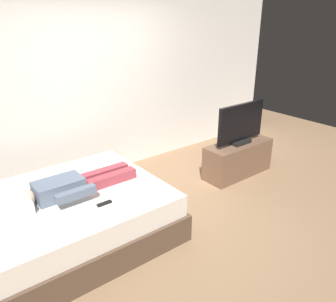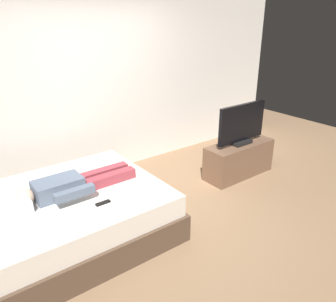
# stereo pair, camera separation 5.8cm
# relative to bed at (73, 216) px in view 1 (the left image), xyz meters

# --- Properties ---
(ground_plane) EXTENTS (10.00, 10.00, 0.00)m
(ground_plane) POSITION_rel_bed_xyz_m (0.95, -0.34, -0.26)
(ground_plane) COLOR #8C6B4C
(back_wall) EXTENTS (6.40, 0.10, 2.80)m
(back_wall) POSITION_rel_bed_xyz_m (1.35, 1.34, 1.14)
(back_wall) COLOR silver
(back_wall) RESTS_ON ground
(bed) EXTENTS (1.93, 1.64, 0.54)m
(bed) POSITION_rel_bed_xyz_m (0.00, 0.00, 0.00)
(bed) COLOR brown
(bed) RESTS_ON ground
(pillow) EXTENTS (0.48, 0.34, 0.12)m
(pillow) POSITION_rel_bed_xyz_m (-0.65, -0.00, 0.34)
(pillow) COLOR white
(pillow) RESTS_ON bed
(person) EXTENTS (1.26, 0.46, 0.18)m
(person) POSITION_rel_bed_xyz_m (0.03, 0.00, 0.36)
(person) COLOR slate
(person) RESTS_ON bed
(remote) EXTENTS (0.15, 0.04, 0.02)m
(remote) POSITION_rel_bed_xyz_m (0.18, -0.40, 0.29)
(remote) COLOR black
(remote) RESTS_ON bed
(tv_stand) EXTENTS (1.10, 0.40, 0.50)m
(tv_stand) POSITION_rel_bed_xyz_m (2.58, -0.04, -0.01)
(tv_stand) COLOR brown
(tv_stand) RESTS_ON ground
(tv) EXTENTS (0.88, 0.20, 0.59)m
(tv) POSITION_rel_bed_xyz_m (2.58, -0.04, 0.52)
(tv) COLOR black
(tv) RESTS_ON tv_stand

